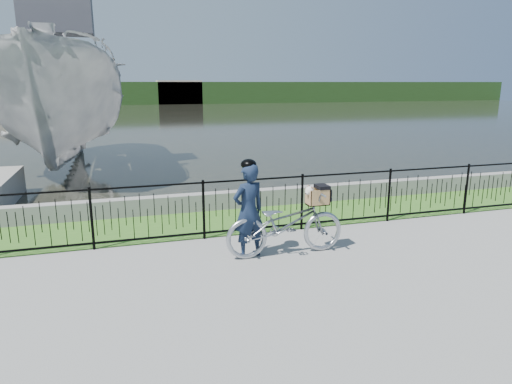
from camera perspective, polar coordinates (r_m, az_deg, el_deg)
name	(u,v)px	position (r m, az deg, el deg)	size (l,w,h in m)	color
ground	(282,264)	(7.63, 3.26, -8.94)	(120.00, 120.00, 0.00)	gray
grass_strip	(241,219)	(9.97, -1.84, -3.45)	(60.00, 2.00, 0.01)	#396921
water	(148,118)	(39.80, -13.36, 8.97)	(120.00, 120.00, 0.00)	black
quay_wall	(230,200)	(10.85, -3.21, -0.98)	(60.00, 0.30, 0.40)	gray
fence	(254,206)	(8.89, -0.20, -1.73)	(14.00, 0.06, 1.15)	black
far_treeline	(134,93)	(66.68, -14.98, 11.87)	(120.00, 6.00, 3.00)	#234219
far_building_right	(179,92)	(65.68, -9.58, 12.20)	(6.00, 3.00, 3.20)	#BBAB96
bicycle_rig	(286,223)	(7.86, 3.76, -3.92)	(2.11, 0.73, 1.21)	#A5AAB1
cyclist	(248,209)	(7.67, -0.95, -2.18)	(0.68, 0.55, 1.69)	#131E34
boat_near	(65,104)	(17.08, -22.74, 10.15)	(4.44, 11.11, 6.05)	#A8A8A8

